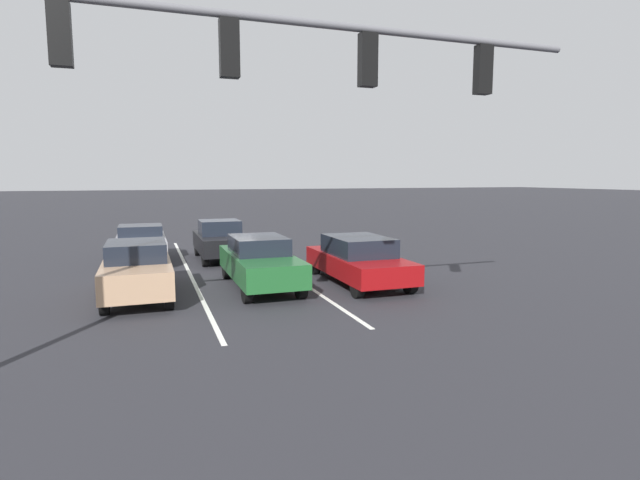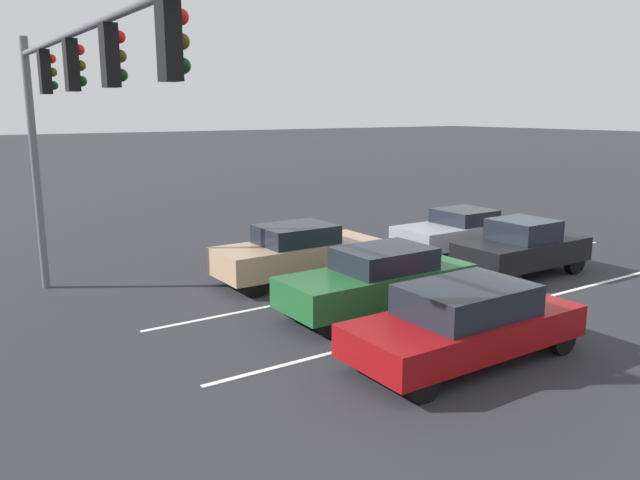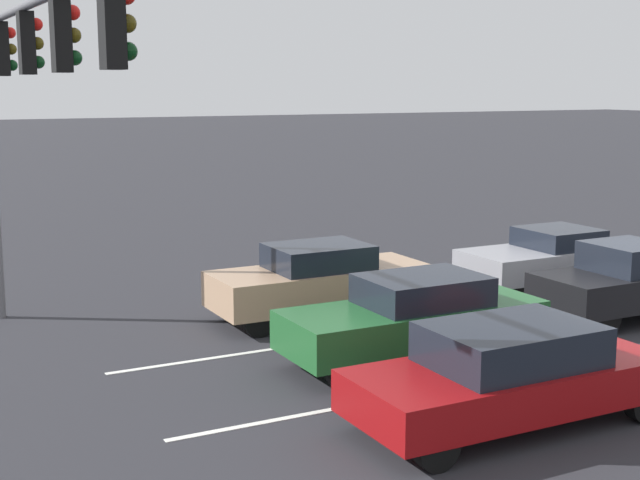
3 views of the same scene
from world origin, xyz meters
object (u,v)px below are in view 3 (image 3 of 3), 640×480
car_maroon_leftlane_front (509,373)px  car_darkgreen_midlane_front (415,318)px  car_tan_rightlane_front (320,280)px  car_gray_rightlane_second (551,257)px  traffic_signal_gantry (23,79)px  car_black_midlane_second (628,281)px

car_maroon_leftlane_front → car_darkgreen_midlane_front: bearing=-7.8°
car_tan_rightlane_front → car_gray_rightlane_second: car_tan_rightlane_front is taller
traffic_signal_gantry → car_gray_rightlane_second: bearing=-85.2°
car_tan_rightlane_front → car_maroon_leftlane_front: bearing=176.9°
car_maroon_leftlane_front → car_darkgreen_midlane_front: car_darkgreen_midlane_front is taller
car_darkgreen_midlane_front → car_black_midlane_second: size_ratio=1.17×
car_black_midlane_second → traffic_signal_gantry: size_ratio=0.34×
car_tan_rightlane_front → traffic_signal_gantry: 7.31m
car_tan_rightlane_front → car_darkgreen_midlane_front: car_tan_rightlane_front is taller
traffic_signal_gantry → car_tan_rightlane_front: bearing=-79.6°
car_darkgreen_midlane_front → car_black_midlane_second: bearing=-85.9°
car_maroon_leftlane_front → traffic_signal_gantry: size_ratio=0.40×
car_darkgreen_midlane_front → car_gray_rightlane_second: bearing=-61.0°
car_black_midlane_second → car_darkgreen_midlane_front: bearing=94.1°
car_gray_rightlane_second → traffic_signal_gantry: size_ratio=0.37×
car_tan_rightlane_front → car_maroon_leftlane_front: car_tan_rightlane_front is taller
car_darkgreen_midlane_front → car_gray_rightlane_second: (3.42, -6.19, -0.06)m
car_darkgreen_midlane_front → traffic_signal_gantry: size_ratio=0.40×
car_gray_rightlane_second → car_tan_rightlane_front: bearing=89.3°
car_maroon_leftlane_front → traffic_signal_gantry: traffic_signal_gantry is taller
car_darkgreen_midlane_front → car_maroon_leftlane_front: bearing=172.2°
car_gray_rightlane_second → traffic_signal_gantry: (-1.02, 12.18, 4.19)m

